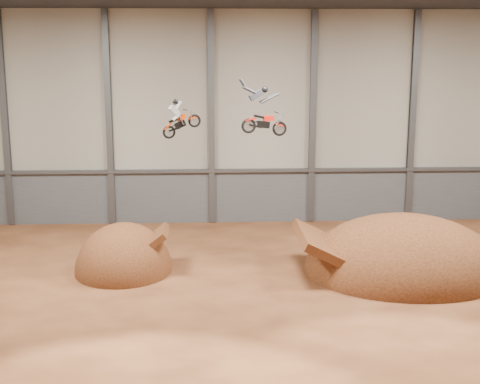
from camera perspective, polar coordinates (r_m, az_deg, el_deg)
The scene contains 13 objects.
floor at distance 31.35m, azimuth 3.97°, elevation -9.38°, with size 40.00×40.00×0.00m, color #4E2815.
back_wall at distance 44.33m, azimuth 1.88°, elevation 6.30°, with size 40.00×0.10×14.00m, color #A19C8E.
lower_band_back at distance 45.07m, azimuth 1.85°, elevation -0.36°, with size 39.80×0.18×3.50m, color #4F5156.
steel_rail at distance 44.57m, azimuth 1.88°, elevation 1.85°, with size 39.80×0.35×0.20m, color #47494F.
steel_column_0 at distance 45.93m, azimuth -19.42°, elevation 5.83°, with size 0.40×0.36×13.90m, color #47494F.
steel_column_1 at distance 44.48m, azimuth -11.12°, elevation 6.10°, with size 0.40×0.36×13.90m, color #47494F.
steel_column_2 at distance 44.00m, azimuth -2.45°, elevation 6.26°, with size 0.40×0.36×13.90m, color #47494F.
steel_column_3 at distance 44.52m, azimuth 6.21°, elevation 6.26°, with size 0.40×0.36×13.90m, color #47494F.
steel_column_4 at distance 46.02m, azimuth 14.49°, elevation 6.14°, with size 0.40×0.36×13.90m, color #47494F.
takeoff_ramp at distance 36.10m, azimuth -9.87°, elevation -6.61°, with size 5.08×5.86×5.08m, color #412010.
landing_ramp at distance 36.41m, azimuth 13.74°, elevation -6.61°, with size 10.44×9.24×6.02m, color #412010.
fmx_rider_a at distance 32.73m, azimuth -4.81°, elevation 6.67°, with size 2.00×0.76×1.81m, color #F13C05, non-canonical shape.
fmx_rider_b at distance 33.46m, azimuth 2.02°, elevation 7.18°, with size 3.10×0.88×2.65m, color red, non-canonical shape.
Camera 1 is at (-3.48, -28.97, 11.45)m, focal length 50.00 mm.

